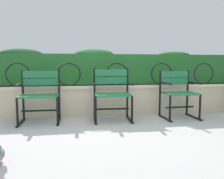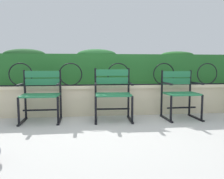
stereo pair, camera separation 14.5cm
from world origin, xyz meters
name	(u,v)px [view 1 (the left image)]	position (x,y,z in m)	size (l,w,h in m)	color
ground_plane	(114,126)	(0.00, 0.00, 0.00)	(60.00, 60.00, 0.00)	#B7B5AF
stone_wall	(106,99)	(0.00, 0.92, 0.28)	(6.25, 0.41, 0.55)	beige
iron_arch_fence	(95,76)	(-0.21, 0.85, 0.74)	(5.74, 0.02, 0.42)	black
hedge_row	(102,68)	(-0.03, 1.33, 0.88)	(6.13, 0.48, 0.70)	#236028
park_chair_left	(40,94)	(-1.14, 0.49, 0.46)	(0.64, 0.53, 0.85)	#237547
park_chair_centre	(112,92)	(0.05, 0.45, 0.47)	(0.65, 0.55, 0.88)	#237547
park_chair_right	(178,92)	(1.23, 0.43, 0.46)	(0.60, 0.54, 0.84)	#237547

